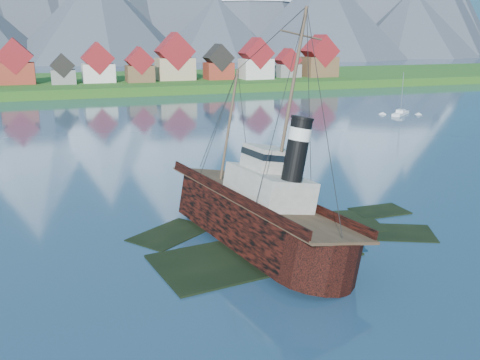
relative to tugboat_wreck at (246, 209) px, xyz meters
name	(u,v)px	position (x,y,z in m)	size (l,w,h in m)	color
ground	(276,244)	(2.15, -2.70, -2.95)	(1400.00, 1400.00, 0.00)	navy
shoal	(284,237)	(3.93, -0.55, -3.30)	(31.71, 21.24, 1.14)	black
shore_bank	(101,87)	(2.15, 167.30, -2.95)	(600.00, 80.00, 3.20)	#1A4F16
seawall	(113,97)	(2.15, 129.30, -2.95)	(600.00, 2.50, 2.00)	#3F3D38
town	(2,67)	(-30.97, 149.49, 6.04)	(250.96, 16.69, 17.30)	maroon
tugboat_wreck	(246,209)	(0.00, 0.00, 0.00)	(6.87, 29.59, 23.45)	black
sailboat_d	(400,114)	(65.38, 65.20, -2.70)	(7.62, 6.51, 11.00)	silver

